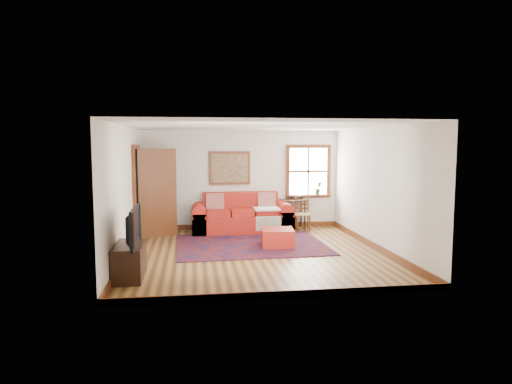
{
  "coord_description": "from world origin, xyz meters",
  "views": [
    {
      "loc": [
        -1.24,
        -8.8,
        2.15
      ],
      "look_at": [
        0.08,
        0.6,
        1.16
      ],
      "focal_mm": 32.0,
      "sensor_mm": 36.0,
      "label": 1
    }
  ],
  "objects": [
    {
      "name": "ladder_back_chair",
      "position": [
        1.49,
        2.25,
        0.44
      ],
      "size": [
        0.42,
        0.4,
        0.82
      ],
      "color": "tan",
      "rests_on": "ground"
    },
    {
      "name": "red_ottoman",
      "position": [
        0.53,
        0.51,
        0.19
      ],
      "size": [
        0.73,
        0.73,
        0.38
      ],
      "primitive_type": "cube",
      "rotation": [
        0.0,
        0.0,
        -0.11
      ],
      "color": "#AD1F16",
      "rests_on": "ground"
    },
    {
      "name": "persian_rug",
      "position": [
        -0.02,
        0.73,
        0.01
      ],
      "size": [
        3.21,
        2.61,
        0.02
      ],
      "primitive_type": "cube",
      "rotation": [
        0.0,
        0.0,
        0.03
      ],
      "color": "#5D140D",
      "rests_on": "ground"
    },
    {
      "name": "red_leather_sofa",
      "position": [
        -0.04,
        2.28,
        0.32
      ],
      "size": [
        2.44,
        1.01,
        0.95
      ],
      "color": "#AD1F16",
      "rests_on": "ground"
    },
    {
      "name": "doorway",
      "position": [
        -2.21,
        1.78,
        1.07
      ],
      "size": [
        0.89,
        1.08,
        2.14
      ],
      "color": "black",
      "rests_on": "ground"
    },
    {
      "name": "framed_artwork",
      "position": [
        -0.3,
        2.71,
        1.55
      ],
      "size": [
        1.05,
        0.07,
        0.85
      ],
      "color": "#622E15",
      "rests_on": "ground"
    },
    {
      "name": "ground",
      "position": [
        0.0,
        0.0,
        0.0
      ],
      "size": [
        5.5,
        5.5,
        0.0
      ],
      "primitive_type": "plane",
      "color": "#482B13",
      "rests_on": "ground"
    },
    {
      "name": "candle_hurricane",
      "position": [
        -2.21,
        -0.98,
        0.63
      ],
      "size": [
        0.12,
        0.12,
        0.18
      ],
      "color": "silver",
      "rests_on": "media_cabinet"
    },
    {
      "name": "television",
      "position": [
        -2.24,
        -1.54,
        0.86
      ],
      "size": [
        0.14,
        1.07,
        0.62
      ],
      "primitive_type": "imported",
      "rotation": [
        0.0,
        0.0,
        1.57
      ],
      "color": "black",
      "rests_on": "media_cabinet"
    },
    {
      "name": "media_cabinet",
      "position": [
        -2.26,
        -1.38,
        0.28
      ],
      "size": [
        0.45,
        1.0,
        0.55
      ],
      "primitive_type": "cube",
      "color": "black",
      "rests_on": "ground"
    },
    {
      "name": "window",
      "position": [
        1.78,
        2.7,
        1.31
      ],
      "size": [
        1.18,
        0.2,
        1.38
      ],
      "color": "white",
      "rests_on": "ground"
    },
    {
      "name": "side_table",
      "position": [
        1.31,
        2.51,
        0.62
      ],
      "size": [
        0.62,
        0.46,
        0.74
      ],
      "color": "black",
      "rests_on": "ground"
    },
    {
      "name": "room_envelope",
      "position": [
        0.0,
        0.02,
        1.65
      ],
      "size": [
        5.04,
        5.54,
        2.52
      ],
      "color": "silver",
      "rests_on": "ground"
    }
  ]
}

